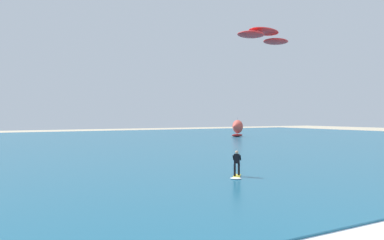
% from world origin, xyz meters
% --- Properties ---
extents(ocean, '(160.00, 90.00, 0.10)m').
position_xyz_m(ocean, '(0.00, 49.31, 0.05)').
color(ocean, '#1E607F').
rests_on(ocean, ground).
extents(shoreline_foam, '(72.05, 2.71, 0.01)m').
position_xyz_m(shoreline_foam, '(-1.46, 4.26, 0.01)').
color(shoreline_foam, white).
rests_on(shoreline_foam, ground).
extents(kitesurfer, '(1.69, 1.86, 1.67)m').
position_xyz_m(kitesurfer, '(3.00, 14.85, 0.70)').
color(kitesurfer, yellow).
rests_on(kitesurfer, ocean).
extents(kite, '(6.59, 3.77, 0.95)m').
position_xyz_m(kite, '(9.53, 19.89, 10.79)').
color(kite, red).
extents(sailboat_mid_right, '(3.18, 2.79, 3.57)m').
position_xyz_m(sailboat_mid_right, '(30.48, 52.54, 1.74)').
color(sailboat_mid_right, maroon).
rests_on(sailboat_mid_right, ocean).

